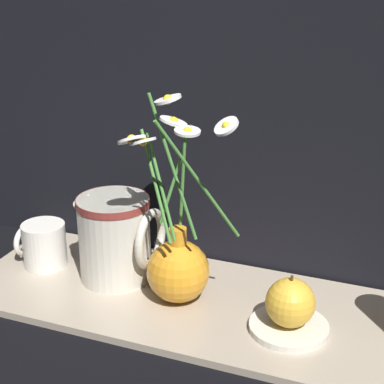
{
  "coord_description": "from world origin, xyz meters",
  "views": [
    {
      "loc": [
        0.32,
        -0.83,
        0.55
      ],
      "look_at": [
        -0.01,
        0.0,
        0.2
      ],
      "focal_mm": 60.0,
      "sensor_mm": 36.0,
      "label": 1
    }
  ],
  "objects": [
    {
      "name": "ground_plane",
      "position": [
        0.0,
        0.0,
        0.0
      ],
      "size": [
        6.0,
        6.0,
        0.0
      ],
      "primitive_type": "plane",
      "color": "black"
    },
    {
      "name": "orange_fruit",
      "position": [
        0.16,
        -0.03,
        0.06
      ],
      "size": [
        0.07,
        0.07,
        0.08
      ],
      "color": "gold",
      "rests_on": "saucer_plate"
    },
    {
      "name": "yellow_mug",
      "position": [
        -0.29,
        0.01,
        0.05
      ],
      "size": [
        0.09,
        0.08,
        0.08
      ],
      "color": "silver",
      "rests_on": "shelf"
    },
    {
      "name": "saucer_plate",
      "position": [
        0.16,
        -0.03,
        0.02
      ],
      "size": [
        0.12,
        0.12,
        0.01
      ],
      "color": "silver",
      "rests_on": "shelf"
    },
    {
      "name": "ceramic_pitcher",
      "position": [
        -0.15,
        0.02,
        0.09
      ],
      "size": [
        0.15,
        0.12,
        0.16
      ],
      "color": "beige",
      "rests_on": "shelf"
    },
    {
      "name": "vase_with_flowers",
      "position": [
        -0.03,
        -0.01,
        0.08
      ],
      "size": [
        0.19,
        0.18,
        0.35
      ],
      "color": "orange",
      "rests_on": "shelf"
    },
    {
      "name": "shelf",
      "position": [
        0.0,
        0.0,
        0.01
      ],
      "size": [
        0.76,
        0.28,
        0.01
      ],
      "color": "tan",
      "rests_on": "ground_plane"
    }
  ]
}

